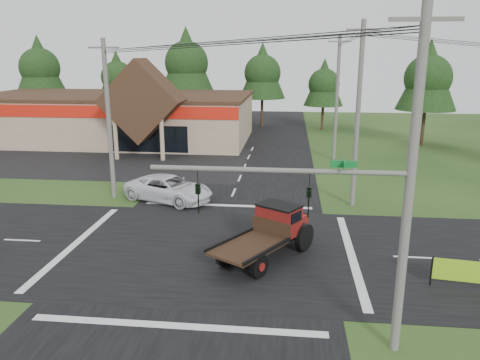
# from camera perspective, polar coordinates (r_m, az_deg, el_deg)

# --- Properties ---
(ground) EXTENTS (120.00, 120.00, 0.00)m
(ground) POSITION_cam_1_polar(r_m,az_deg,el_deg) (23.83, -3.71, -8.38)
(ground) COLOR #234117
(ground) RESTS_ON ground
(road_ns) EXTENTS (12.00, 120.00, 0.02)m
(road_ns) POSITION_cam_1_polar(r_m,az_deg,el_deg) (23.83, -3.71, -8.36)
(road_ns) COLOR black
(road_ns) RESTS_ON ground
(road_ew) EXTENTS (120.00, 12.00, 0.02)m
(road_ew) POSITION_cam_1_polar(r_m,az_deg,el_deg) (23.83, -3.71, -8.36)
(road_ew) COLOR black
(road_ew) RESTS_ON ground
(parking_apron) EXTENTS (28.00, 14.00, 0.02)m
(parking_apron) POSITION_cam_1_polar(r_m,az_deg,el_deg) (45.29, -17.23, 2.29)
(parking_apron) COLOR black
(parking_apron) RESTS_ON ground
(cvs_building) EXTENTS (30.40, 18.20, 9.19)m
(cvs_building) POSITION_cam_1_polar(r_m,az_deg,el_deg) (55.13, -14.81, 7.55)
(cvs_building) COLOR tan
(cvs_building) RESTS_ON ground
(traffic_signal_mast) EXTENTS (8.12, 0.24, 7.00)m
(traffic_signal_mast) POSITION_cam_1_polar(r_m,az_deg,el_deg) (15.04, 13.32, -4.92)
(traffic_signal_mast) COLOR #595651
(traffic_signal_mast) RESTS_ON ground
(utility_pole_nr) EXTENTS (2.00, 0.30, 11.00)m
(utility_pole_nr) POSITION_cam_1_polar(r_m,az_deg,el_deg) (14.99, 19.99, -0.63)
(utility_pole_nr) COLOR #595651
(utility_pole_nr) RESTS_ON ground
(utility_pole_nw) EXTENTS (2.00, 0.30, 10.50)m
(utility_pole_nw) POSITION_cam_1_polar(r_m,az_deg,el_deg) (32.09, -15.71, 7.17)
(utility_pole_nw) COLOR #595651
(utility_pole_nw) RESTS_ON ground
(utility_pole_ne) EXTENTS (2.00, 0.30, 11.50)m
(utility_pole_ne) POSITION_cam_1_polar(r_m,az_deg,el_deg) (30.04, 14.17, 7.75)
(utility_pole_ne) COLOR #595651
(utility_pole_ne) RESTS_ON ground
(utility_pole_n) EXTENTS (2.00, 0.30, 11.20)m
(utility_pole_n) POSITION_cam_1_polar(r_m,az_deg,el_deg) (43.89, 11.72, 9.84)
(utility_pole_n) COLOR #595651
(utility_pole_n) RESTS_ON ground
(tree_row_a) EXTENTS (6.72, 6.72, 12.12)m
(tree_row_a) POSITION_cam_1_polar(r_m,az_deg,el_deg) (70.26, -23.25, 12.67)
(tree_row_a) COLOR #332316
(tree_row_a) RESTS_ON ground
(tree_row_b) EXTENTS (5.60, 5.60, 10.10)m
(tree_row_b) POSITION_cam_1_polar(r_m,az_deg,el_deg) (67.93, -14.75, 12.20)
(tree_row_b) COLOR #332316
(tree_row_b) RESTS_ON ground
(tree_row_c) EXTENTS (7.28, 7.28, 13.13)m
(tree_row_c) POSITION_cam_1_polar(r_m,az_deg,el_deg) (64.06, -6.54, 14.25)
(tree_row_c) COLOR #332316
(tree_row_c) RESTS_ON ground
(tree_row_d) EXTENTS (6.16, 6.16, 11.11)m
(tree_row_d) POSITION_cam_1_polar(r_m,az_deg,el_deg) (63.69, 2.75, 13.11)
(tree_row_d) COLOR #332316
(tree_row_d) RESTS_ON ground
(tree_row_e) EXTENTS (5.04, 5.04, 9.09)m
(tree_row_e) POSITION_cam_1_polar(r_m,az_deg,el_deg) (61.77, 10.20, 11.59)
(tree_row_e) COLOR #332316
(tree_row_e) RESTS_ON ground
(tree_side_ne) EXTENTS (6.16, 6.16, 11.11)m
(tree_side_ne) POSITION_cam_1_polar(r_m,az_deg,el_deg) (53.49, 21.97, 11.72)
(tree_side_ne) COLOR #332316
(tree_side_ne) RESTS_ON ground
(antique_flatbed_truck) EXTENTS (5.08, 6.21, 2.48)m
(antique_flatbed_truck) POSITION_cam_1_polar(r_m,az_deg,el_deg) (22.24, 3.01, -6.68)
(antique_flatbed_truck) COLOR #60140D
(antique_flatbed_truck) RESTS_ON ground
(white_pickup) EXTENTS (6.63, 4.80, 1.68)m
(white_pickup) POSITION_cam_1_polar(r_m,az_deg,el_deg) (31.52, -8.65, -1.03)
(white_pickup) COLOR white
(white_pickup) RESTS_ON ground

